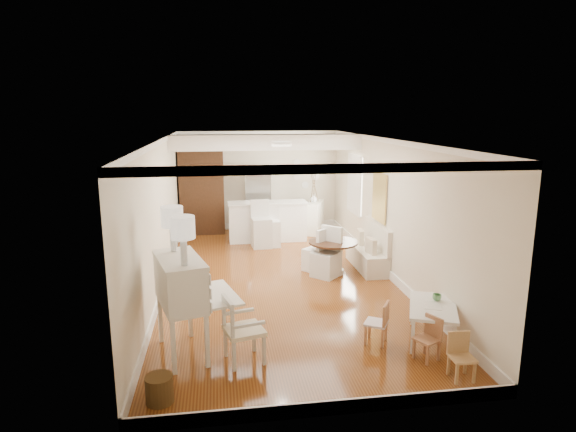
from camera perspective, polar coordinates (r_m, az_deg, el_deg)
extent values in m
plane|color=brown|center=(9.78, -1.11, -7.57)|extent=(9.00, 9.00, 0.00)
cube|color=white|center=(9.22, -1.18, 9.05)|extent=(4.50, 9.00, 0.04)
cube|color=beige|center=(13.81, -3.50, 4.22)|extent=(4.50, 0.04, 2.80)
cube|color=beige|center=(5.14, 5.25, -9.56)|extent=(4.50, 0.04, 2.80)
cube|color=beige|center=(9.39, -14.89, 0.08)|extent=(0.04, 9.00, 2.80)
cube|color=beige|center=(9.93, 11.85, 0.86)|extent=(0.04, 9.00, 2.80)
cube|color=white|center=(11.41, -2.58, 8.72)|extent=(4.50, 0.45, 0.36)
cube|color=tan|center=(10.35, 10.76, 2.21)|extent=(0.04, 0.84, 1.04)
cube|color=white|center=(12.15, 7.92, 3.75)|extent=(0.04, 1.10, 1.40)
cylinder|color=#381E11|center=(13.69, -8.55, 5.93)|extent=(0.30, 0.03, 0.30)
cylinder|color=white|center=(8.73, -0.77, 8.55)|extent=(0.36, 0.36, 0.08)
cube|color=white|center=(6.85, -12.53, -10.44)|extent=(1.36, 1.37, 1.40)
cube|color=beige|center=(6.64, -5.23, -13.18)|extent=(0.65, 0.65, 0.92)
cylinder|color=#523819|center=(6.10, -15.00, -19.21)|extent=(0.41, 0.41, 0.32)
cube|color=white|center=(7.54, 16.69, -12.05)|extent=(1.02, 1.26, 0.54)
cube|color=#B17550|center=(6.97, 16.15, -13.79)|extent=(0.39, 0.39, 0.61)
cube|color=tan|center=(7.26, 10.42, -12.27)|extent=(0.43, 0.43, 0.64)
cube|color=tan|center=(6.64, 19.94, -15.44)|extent=(0.29, 0.29, 0.60)
cube|color=silver|center=(10.51, 9.37, -3.51)|extent=(0.52, 1.60, 0.98)
cylinder|color=#3F2314|center=(10.09, 5.34, -4.91)|extent=(1.17, 1.17, 0.69)
cube|color=silver|center=(9.87, 4.53, -4.32)|extent=(0.70, 0.70, 1.02)
cube|color=white|center=(10.21, 3.41, -3.94)|extent=(0.64, 0.65, 0.95)
cube|color=white|center=(12.61, -2.45, -0.62)|extent=(2.05, 0.65, 1.03)
cube|color=silver|center=(11.95, -3.18, -0.98)|extent=(0.51, 0.51, 1.18)
cube|color=white|center=(12.03, -1.99, -1.19)|extent=(0.43, 0.43, 1.05)
cube|color=#381E11|center=(13.49, -10.16, 2.79)|extent=(1.20, 0.60, 2.30)
imported|color=silver|center=(13.58, -2.08, 1.96)|extent=(0.75, 0.65, 1.80)
cube|color=white|center=(13.44, 3.03, -0.16)|extent=(0.74, 1.01, 0.88)
imported|color=#5A9A62|center=(7.62, 17.23, -9.19)|extent=(0.17, 0.17, 0.10)
imported|color=white|center=(13.34, 3.05, 2.12)|extent=(0.24, 0.24, 0.21)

